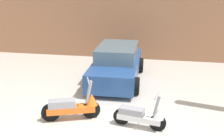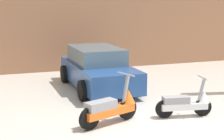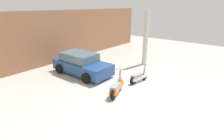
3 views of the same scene
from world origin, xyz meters
The scene contains 6 objects.
ground_plane centered at (0.00, 0.00, 0.00)m, with size 28.00×28.00×0.00m, color beige.
wall_back centered at (0.00, 7.42, 1.87)m, with size 19.60×0.12×3.74m, color #9E6B4C.
scooter_front_left centered at (-0.97, 0.92, 0.40)m, with size 1.55×0.82×1.13m.
scooter_front_right centered at (0.90, 0.78, 0.35)m, with size 1.41×0.56×0.99m.
car_rear_left centered at (-0.32, 4.25, 0.63)m, with size 1.95×3.92×1.32m.
support_column_side centered at (3.83, 2.17, 1.87)m, with size 0.34×0.34×3.74m, color beige.
Camera 3 is at (-7.05, -3.75, 4.09)m, focal length 28.00 mm.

